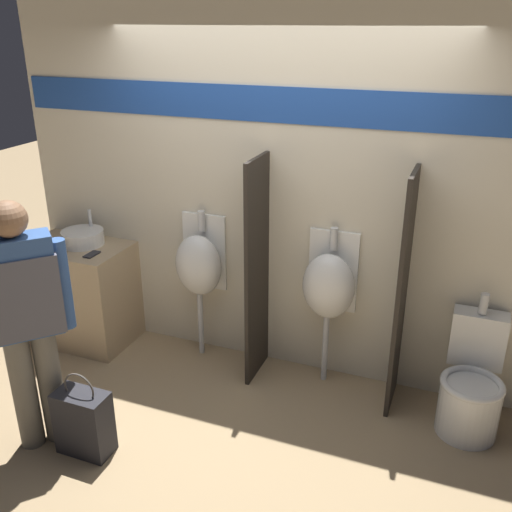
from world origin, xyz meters
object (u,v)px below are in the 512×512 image
(sink_basin, at_px, (83,237))
(toilet, at_px, (471,388))
(urinal_near_counter, at_px, (199,265))
(shopping_bag, at_px, (84,422))
(cell_phone, at_px, (92,254))
(urinal_far, at_px, (329,286))
(person_in_vest, at_px, (24,311))

(sink_basin, xyz_separation_m, toilet, (3.05, -0.08, -0.61))
(urinal_near_counter, distance_m, toilet, 2.13)
(urinal_near_counter, height_order, toilet, urinal_near_counter)
(toilet, relative_size, shopping_bag, 1.56)
(sink_basin, xyz_separation_m, cell_phone, (0.20, -0.17, -0.05))
(cell_phone, distance_m, toilet, 2.90)
(cell_phone, relative_size, toilet, 0.16)
(urinal_near_counter, distance_m, urinal_far, 1.03)
(cell_phone, bearing_deg, sink_basin, 140.39)
(cell_phone, xyz_separation_m, urinal_near_counter, (0.78, 0.27, -0.07))
(cell_phone, bearing_deg, urinal_far, 8.57)
(cell_phone, distance_m, shopping_bag, 1.37)
(urinal_far, xyz_separation_m, person_in_vest, (-1.51, -1.33, 0.16))
(cell_phone, xyz_separation_m, shopping_bag, (0.62, -1.04, -0.63))
(person_in_vest, xyz_separation_m, shopping_bag, (0.32, 0.01, -0.72))
(cell_phone, bearing_deg, shopping_bag, -59.24)
(person_in_vest, bearing_deg, shopping_bag, -46.06)
(sink_basin, relative_size, urinal_far, 0.28)
(cell_phone, xyz_separation_m, person_in_vest, (0.30, -1.05, 0.09))
(toilet, distance_m, person_in_vest, 2.86)
(sink_basin, distance_m, cell_phone, 0.27)
(urinal_near_counter, relative_size, person_in_vest, 0.74)
(urinal_far, height_order, toilet, urinal_far)
(sink_basin, relative_size, urinal_near_counter, 0.28)
(sink_basin, distance_m, urinal_near_counter, 1.00)
(cell_phone, distance_m, person_in_vest, 1.10)
(sink_basin, bearing_deg, person_in_vest, -67.41)
(urinal_near_counter, bearing_deg, cell_phone, -160.78)
(sink_basin, bearing_deg, toilet, -1.47)
(sink_basin, relative_size, shopping_bag, 0.59)
(urinal_far, relative_size, shopping_bag, 2.08)
(person_in_vest, bearing_deg, urinal_far, -6.42)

